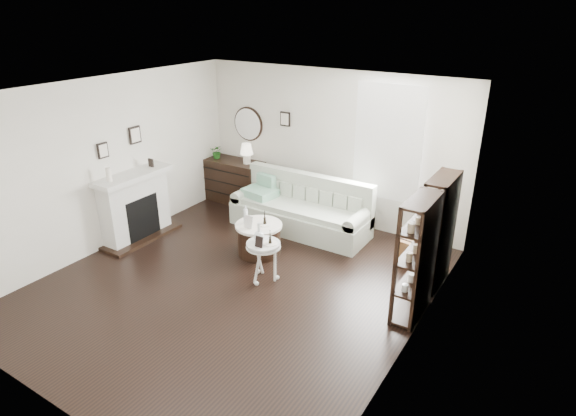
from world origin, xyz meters
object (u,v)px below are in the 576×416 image
Objects in this scene: sofa at (302,212)px; drum_table at (259,239)px; dresser at (233,181)px; pedestal_table at (263,246)px.

sofa is 3.32× the size of drum_table.
pedestal_table is at bearing -43.72° from dresser.
pedestal_table is (0.42, -1.76, 0.23)m from sofa.
drum_table is 0.85m from pedestal_table.
sofa is at bearing -12.10° from dresser.
sofa reaches higher than pedestal_table.
dresser reaches higher than pedestal_table.
sofa reaches higher than dresser.
sofa is 1.88m from dresser.
sofa is 1.16m from drum_table.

